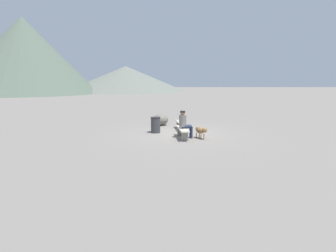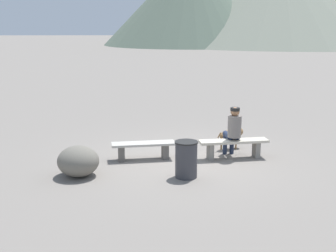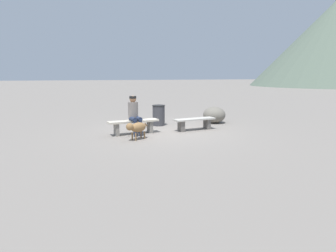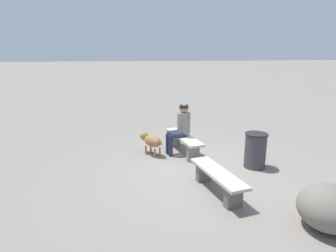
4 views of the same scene
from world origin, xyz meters
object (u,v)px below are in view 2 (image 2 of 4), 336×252
dog (231,135)px  seated_person (233,128)px  bench_left (143,148)px  trash_bin (186,159)px  bench_right (234,145)px  boulder (78,161)px

dog → seated_person: bearing=-125.3°
bench_left → dog: 2.47m
dog → trash_bin: bearing=-151.1°
bench_right → seated_person: seated_person is taller
dog → trash_bin: (-1.37, -2.19, 0.02)m
bench_right → seated_person: 0.43m
seated_person → trash_bin: seated_person is taller
bench_left → bench_right: (2.24, -0.01, 0.05)m
trash_bin → boulder: (-2.37, 0.17, -0.07)m
boulder → bench_left: bearing=39.5°
boulder → bench_right: bearing=17.6°
bench_left → trash_bin: (0.95, -1.34, 0.11)m
trash_bin → boulder: trash_bin is taller
bench_left → trash_bin: bearing=-61.3°
bench_left → bench_right: bench_right is taller
bench_right → seated_person: (-0.01, 0.08, 0.42)m
seated_person → trash_bin: 1.95m
seated_person → dog: (0.08, 0.77, -0.37)m
bench_left → seated_person: bearing=-4.7°
bench_right → boulder: boulder is taller
trash_bin → seated_person: bearing=47.9°
boulder → seated_person: bearing=18.8°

